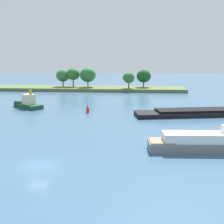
# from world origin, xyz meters

# --- Properties ---
(ground_plane) EXTENTS (400.00, 400.00, 0.00)m
(ground_plane) POSITION_xyz_m (0.00, 0.00, 0.00)
(ground_plane) COLOR #3D607F
(treeline_island) EXTENTS (78.09, 14.31, 8.80)m
(treeline_island) POSITION_xyz_m (-7.14, 83.29, 2.42)
(treeline_island) COLOR #566B3D
(treeline_island) RESTS_ON ground
(tugboat) EXTENTS (9.01, 8.00, 4.84)m
(tugboat) POSITION_xyz_m (-16.49, 40.76, 1.22)
(tugboat) COLOR #19472D
(tugboat) RESTS_ON ground
(white_riverboat) EXTENTS (18.77, 4.65, 5.15)m
(white_riverboat) POSITION_xyz_m (23.01, 8.12, 1.25)
(white_riverboat) COLOR slate
(white_riverboat) RESTS_ON ground
(channel_buoy_red) EXTENTS (0.70, 0.70, 1.90)m
(channel_buoy_red) POSITION_xyz_m (0.21, 35.48, 0.81)
(channel_buoy_red) COLOR red
(channel_buoy_red) RESTS_ON ground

